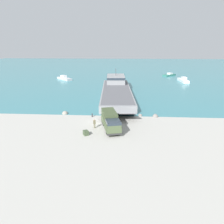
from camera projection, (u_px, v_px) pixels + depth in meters
ground_plane at (101, 122)px, 42.95m from camera, size 240.00×240.00×0.00m
water_surface at (119, 69)px, 132.60m from camera, size 240.00×180.00×0.01m
landing_craft at (116, 89)px, 66.82m from camera, size 10.75×40.60×6.75m
military_truck at (111, 121)px, 39.43m from camera, size 4.28×8.29×2.96m
soldier_on_ramp at (94, 123)px, 39.82m from camera, size 0.50×0.40×1.71m
moored_boat_a at (183, 80)px, 88.09m from camera, size 2.97×8.82×2.03m
moored_boat_b at (169, 75)px, 104.65m from camera, size 6.88×6.70×1.33m
moored_boat_c at (64, 78)px, 93.07m from camera, size 7.93×8.07×1.79m
mooring_bollard at (92, 115)px, 46.08m from camera, size 0.28×0.28×0.78m
cargo_crate at (86, 133)px, 37.00m from camera, size 1.16×1.22×0.79m
shoreline_rock_a at (155, 117)px, 46.27m from camera, size 1.19×1.19×1.19m
shoreline_rock_b at (140, 116)px, 46.89m from camera, size 0.89×0.89×0.89m
shoreline_rock_c at (65, 114)px, 48.18m from camera, size 1.31×1.31×1.31m
shoreline_rock_d at (155, 116)px, 46.83m from camera, size 0.95×0.95×0.95m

